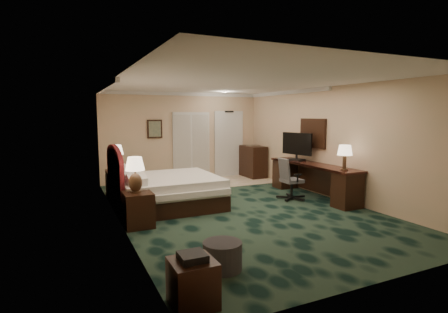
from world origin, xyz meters
name	(u,v)px	position (x,y,z in m)	size (l,w,h in m)	color
floor	(238,208)	(0.00, 0.00, 0.00)	(5.00, 7.50, 0.00)	black
ceiling	(239,82)	(0.00, 0.00, 2.70)	(5.00, 7.50, 0.00)	white
wall_back	(183,136)	(0.00, 3.75, 1.35)	(5.00, 0.00, 2.70)	#C6B693
wall_front	(386,173)	(0.00, -3.75, 1.35)	(5.00, 0.00, 2.70)	#C6B693
wall_left	(118,152)	(-2.50, 0.00, 1.35)	(0.00, 7.50, 2.70)	#C6B693
wall_right	(330,143)	(2.50, 0.00, 1.35)	(0.00, 7.50, 2.70)	#C6B693
crown_molding	(239,85)	(0.00, 0.00, 2.65)	(5.00, 7.50, 0.10)	silver
tile_patch	(221,181)	(0.90, 2.90, 0.01)	(3.20, 1.70, 0.01)	beige
headboard	(115,177)	(-2.44, 1.00, 0.70)	(0.12, 2.00, 1.40)	#480C14
entry_door	(229,144)	(1.55, 3.72, 1.05)	(1.02, 0.06, 2.18)	silver
closet_doors	(191,146)	(0.25, 3.71, 1.05)	(1.20, 0.06, 2.10)	#B5AFA3
wall_art	(155,129)	(-0.90, 3.71, 1.60)	(0.45, 0.06, 0.55)	#495D53
wall_mirror	(313,133)	(2.46, 0.60, 1.55)	(0.05, 0.95, 0.75)	white
bed	(168,191)	(-1.34, 0.80, 0.34)	(2.12, 1.97, 0.67)	silver
nightstand_near	(138,209)	(-2.23, -0.33, 0.31)	(0.50, 0.58, 0.63)	black
nightstand_far	(118,183)	(-2.22, 2.24, 0.33)	(0.52, 0.60, 0.65)	black
lamp_near	(135,175)	(-2.26, -0.31, 0.95)	(0.34, 0.34, 0.65)	black
lamp_far	(117,158)	(-2.22, 2.24, 0.97)	(0.34, 0.34, 0.64)	black
bed_bench	(213,190)	(-0.15, 1.09, 0.21)	(0.43, 1.23, 0.42)	brown
ottoman	(222,256)	(-1.59, -2.60, 0.19)	(0.52, 0.52, 0.37)	#2B2B2B
side_table	(193,283)	(-2.24, -3.27, 0.25)	(0.46, 0.46, 0.50)	black
desk	(313,180)	(2.17, 0.21, 0.41)	(0.61, 2.85, 0.82)	black
tv	(297,147)	(2.16, 0.85, 1.19)	(0.08, 0.94, 0.73)	black
desk_lamp	(345,157)	(2.13, -0.88, 1.10)	(0.32, 0.32, 0.56)	black
desk_chair	(292,179)	(1.53, 0.18, 0.50)	(0.58, 0.55, 1.00)	#424149
minibar	(253,162)	(2.18, 3.20, 0.51)	(0.53, 0.96, 1.01)	black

